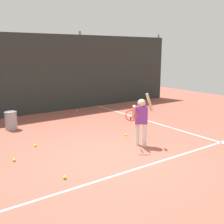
{
  "coord_description": "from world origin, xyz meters",
  "views": [
    {
      "loc": [
        -3.42,
        -4.91,
        2.37
      ],
      "look_at": [
        0.52,
        0.67,
        0.85
      ],
      "focal_mm": 44.34,
      "sensor_mm": 36.0,
      "label": 1
    }
  ],
  "objects_px": {
    "tennis_ball_3": "(65,177)",
    "tennis_ball_5": "(14,160)",
    "tennis_player": "(141,118)",
    "tennis_ball_4": "(126,135)",
    "tennis_ball_0": "(35,145)",
    "tennis_ball_2": "(77,110)",
    "ball_hopper": "(11,120)"
  },
  "relations": [
    {
      "from": "tennis_ball_2",
      "to": "tennis_ball_4",
      "type": "bearing_deg",
      "value": -96.77
    },
    {
      "from": "tennis_player",
      "to": "tennis_ball_0",
      "type": "xyz_separation_m",
      "value": [
        -2.21,
        1.48,
        -0.69
      ]
    },
    {
      "from": "tennis_ball_0",
      "to": "tennis_ball_5",
      "type": "distance_m",
      "value": 0.98
    },
    {
      "from": "tennis_ball_2",
      "to": "tennis_player",
      "type": "bearing_deg",
      "value": -98.13
    },
    {
      "from": "tennis_ball_0",
      "to": "tennis_ball_2",
      "type": "relative_size",
      "value": 1.0
    },
    {
      "from": "tennis_ball_2",
      "to": "tennis_ball_4",
      "type": "relative_size",
      "value": 1.0
    },
    {
      "from": "tennis_player",
      "to": "tennis_ball_4",
      "type": "height_order",
      "value": "tennis_player"
    },
    {
      "from": "tennis_player",
      "to": "ball_hopper",
      "type": "xyz_separation_m",
      "value": [
        -2.25,
        3.42,
        -0.44
      ]
    },
    {
      "from": "tennis_ball_5",
      "to": "tennis_ball_4",
      "type": "bearing_deg",
      "value": 1.03
    },
    {
      "from": "tennis_ball_2",
      "to": "tennis_ball_5",
      "type": "bearing_deg",
      "value": -133.56
    },
    {
      "from": "tennis_player",
      "to": "tennis_ball_3",
      "type": "bearing_deg",
      "value": -129.33
    },
    {
      "from": "tennis_player",
      "to": "tennis_ball_2",
      "type": "bearing_deg",
      "value": 118.57
    },
    {
      "from": "ball_hopper",
      "to": "tennis_ball_4",
      "type": "xyz_separation_m",
      "value": [
        2.46,
        -2.55,
        -0.26
      ]
    },
    {
      "from": "tennis_ball_5",
      "to": "ball_hopper",
      "type": "bearing_deg",
      "value": 75.42
    },
    {
      "from": "tennis_ball_3",
      "to": "tennis_ball_4",
      "type": "xyz_separation_m",
      "value": [
        2.61,
        1.47,
        0.0
      ]
    },
    {
      "from": "tennis_ball_2",
      "to": "tennis_ball_5",
      "type": "distance_m",
      "value": 5.2
    },
    {
      "from": "tennis_ball_3",
      "to": "tennis_ball_5",
      "type": "distance_m",
      "value": 1.51
    },
    {
      "from": "tennis_ball_4",
      "to": "ball_hopper",
      "type": "bearing_deg",
      "value": 133.99
    },
    {
      "from": "tennis_ball_3",
      "to": "tennis_ball_2",
      "type": "bearing_deg",
      "value": 59.5
    },
    {
      "from": "tennis_ball_0",
      "to": "tennis_ball_5",
      "type": "xyz_separation_m",
      "value": [
        -0.72,
        -0.67,
        0.0
      ]
    },
    {
      "from": "tennis_ball_3",
      "to": "tennis_ball_0",
      "type": "bearing_deg",
      "value": 84.73
    },
    {
      "from": "tennis_ball_2",
      "to": "tennis_ball_4",
      "type": "height_order",
      "value": "same"
    },
    {
      "from": "tennis_ball_2",
      "to": "tennis_ball_5",
      "type": "relative_size",
      "value": 1.0
    },
    {
      "from": "ball_hopper",
      "to": "tennis_ball_3",
      "type": "distance_m",
      "value": 4.03
    },
    {
      "from": "tennis_ball_3",
      "to": "tennis_player",
      "type": "bearing_deg",
      "value": 13.98
    },
    {
      "from": "ball_hopper",
      "to": "tennis_ball_3",
      "type": "height_order",
      "value": "ball_hopper"
    },
    {
      "from": "tennis_ball_4",
      "to": "tennis_ball_2",
      "type": "bearing_deg",
      "value": 83.23
    },
    {
      "from": "tennis_ball_4",
      "to": "tennis_player",
      "type": "bearing_deg",
      "value": -103.77
    },
    {
      "from": "tennis_ball_0",
      "to": "tennis_ball_2",
      "type": "bearing_deg",
      "value": 47.31
    },
    {
      "from": "tennis_ball_2",
      "to": "tennis_ball_4",
      "type": "xyz_separation_m",
      "value": [
        -0.44,
        -3.71,
        0.0
      ]
    },
    {
      "from": "tennis_player",
      "to": "ball_hopper",
      "type": "distance_m",
      "value": 4.12
    },
    {
      "from": "tennis_ball_5",
      "to": "tennis_ball_2",
      "type": "bearing_deg",
      "value": 46.44
    }
  ]
}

